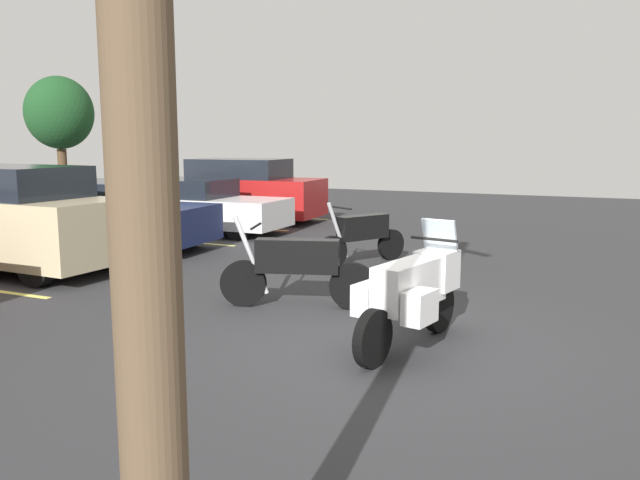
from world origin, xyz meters
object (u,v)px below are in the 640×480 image
at_px(motorcycle_touring, 413,290).
at_px(car_white, 198,206).
at_px(motorcycle_second, 362,235).
at_px(car_red, 246,190).
at_px(car_navy, 106,215).
at_px(motorcycle_third, 296,268).
at_px(car_champagne, 10,218).

xyz_separation_m(motorcycle_touring, car_white, (6.80, 7.80, 0.01)).
bearing_deg(motorcycle_second, car_red, 48.80).
height_order(car_white, car_red, car_red).
bearing_deg(car_navy, motorcycle_touring, -115.43).
bearing_deg(motorcycle_third, car_white, 44.84).
xyz_separation_m(motorcycle_touring, car_champagne, (1.27, 8.10, 0.31)).
height_order(motorcycle_third, car_white, car_white).
xyz_separation_m(motorcycle_second, motorcycle_third, (-3.50, -0.30, 0.02)).
xyz_separation_m(motorcycle_second, car_red, (4.83, 5.52, 0.34)).
height_order(motorcycle_second, car_white, car_white).
distance_m(motorcycle_touring, car_white, 10.35).
xyz_separation_m(motorcycle_second, car_champagne, (-3.23, 5.77, 0.41)).
xyz_separation_m(motorcycle_second, car_white, (2.30, 5.47, 0.11)).
bearing_deg(car_red, motorcycle_touring, -139.94).
distance_m(motorcycle_touring, car_navy, 9.13).
distance_m(car_navy, car_white, 2.92).
height_order(motorcycle_touring, motorcycle_third, motorcycle_touring).
distance_m(motorcycle_third, car_red, 10.17).
bearing_deg(car_navy, car_red, -4.20).
height_order(car_navy, car_red, car_red).
bearing_deg(motorcycle_third, motorcycle_second, 4.95).
height_order(motorcycle_second, car_champagne, car_champagne).
height_order(motorcycle_third, car_navy, car_navy).
bearing_deg(car_red, car_white, -178.92).
height_order(car_champagne, car_red, car_champagne).
distance_m(motorcycle_second, car_white, 5.94).
xyz_separation_m(car_white, car_red, (2.53, 0.05, 0.23)).
xyz_separation_m(motorcycle_third, car_champagne, (0.27, 6.07, 0.39)).
xyz_separation_m(motorcycle_third, car_white, (5.80, 5.77, 0.09)).
height_order(motorcycle_touring, car_champagne, car_champagne).
xyz_separation_m(motorcycle_touring, motorcycle_third, (1.00, 2.02, -0.08)).
distance_m(motorcycle_second, car_champagne, 6.62).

